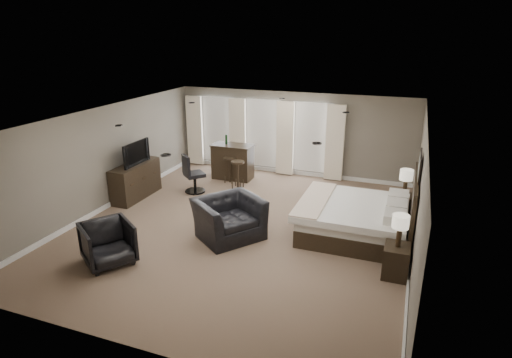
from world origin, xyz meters
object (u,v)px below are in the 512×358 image
(nightstand_far, at_px, (403,206))
(armchair_near, at_px, (229,212))
(lamp_near, at_px, (400,231))
(dresser, at_px, (136,181))
(armchair_far, at_px, (108,242))
(bar_stool_left, at_px, (230,170))
(bed, at_px, (360,204))
(bar_stool_right, at_px, (238,175))
(nightstand_near, at_px, (396,261))
(bar_counter, at_px, (233,161))
(desk_chair, at_px, (194,173))
(lamp_far, at_px, (406,183))
(tv, at_px, (134,161))

(nightstand_far, height_order, armchair_near, armchair_near)
(lamp_near, distance_m, dresser, 7.14)
(armchair_far, relative_size, bar_stool_left, 1.21)
(lamp_near, height_order, bar_stool_left, lamp_near)
(bed, relative_size, armchair_near, 1.74)
(armchair_near, distance_m, bar_stool_right, 3.12)
(nightstand_near, height_order, nightstand_far, nightstand_near)
(armchair_near, xyz_separation_m, bar_counter, (-1.50, 3.68, -0.05))
(lamp_near, xyz_separation_m, desk_chair, (-5.60, 2.59, -0.37))
(nightstand_far, distance_m, bar_counter, 5.20)
(nightstand_far, distance_m, lamp_near, 2.97)
(lamp_near, height_order, armchair_far, lamp_near)
(armchair_far, distance_m, bar_stool_right, 4.87)
(dresser, height_order, bar_counter, bar_counter)
(bar_stool_left, bearing_deg, lamp_far, -9.03)
(dresser, relative_size, bar_stool_right, 2.01)
(lamp_near, xyz_separation_m, dresser, (-6.92, 1.68, -0.45))
(nightstand_near, xyz_separation_m, bar_stool_right, (-4.59, 3.32, 0.10))
(lamp_near, relative_size, tv, 0.57)
(nightstand_far, distance_m, armchair_near, 4.38)
(lamp_near, relative_size, bar_stool_right, 0.77)
(lamp_far, xyz_separation_m, bar_stool_left, (-5.01, 0.80, -0.50))
(armchair_near, bearing_deg, bed, -31.45)
(bed, distance_m, desk_chair, 4.85)
(lamp_near, height_order, lamp_far, lamp_near)
(armchair_near, relative_size, desk_chair, 1.23)
(nightstand_far, distance_m, lamp_far, 0.60)
(bed, xyz_separation_m, nightstand_far, (0.89, 1.45, -0.48))
(armchair_near, distance_m, bar_counter, 3.97)
(lamp_far, bearing_deg, bar_stool_left, 170.97)
(nightstand_near, xyz_separation_m, bar_stool_left, (-5.01, 3.70, 0.08))
(nightstand_near, distance_m, bar_stool_right, 5.67)
(lamp_near, bearing_deg, armchair_far, -164.43)
(tv, distance_m, armchair_near, 3.62)
(lamp_near, bearing_deg, bed, 121.54)
(tv, height_order, bar_counter, tv)
(tv, bearing_deg, nightstand_far, -80.02)
(bar_counter, bearing_deg, nightstand_near, -38.72)
(desk_chair, bearing_deg, bar_counter, -68.51)
(armchair_far, relative_size, desk_chair, 0.84)
(nightstand_far, relative_size, bar_counter, 0.45)
(lamp_near, xyz_separation_m, bar_stool_right, (-4.59, 3.32, -0.52))
(bar_stool_right, bearing_deg, dresser, -144.82)
(lamp_far, relative_size, bar_stool_left, 0.84)
(nightstand_far, bearing_deg, desk_chair, -176.80)
(lamp_near, bearing_deg, nightstand_far, 90.00)
(nightstand_far, relative_size, lamp_near, 0.89)
(armchair_far, height_order, desk_chair, desk_chair)
(bar_counter, height_order, bar_stool_left, bar_counter)
(nightstand_near, xyz_separation_m, armchair_near, (-3.57, 0.38, 0.29))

